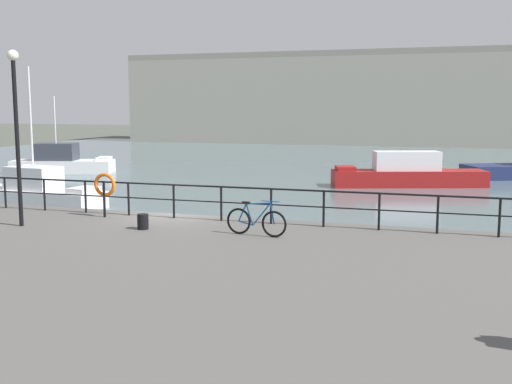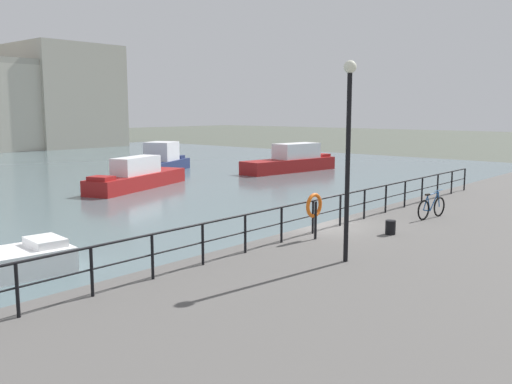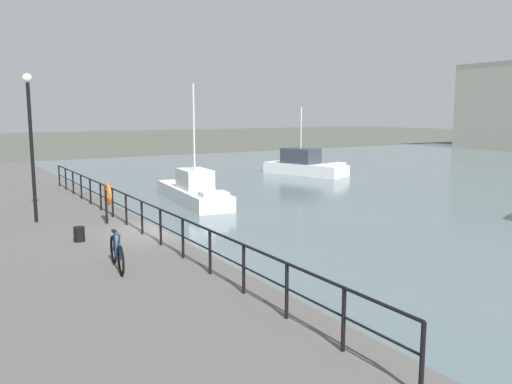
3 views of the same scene
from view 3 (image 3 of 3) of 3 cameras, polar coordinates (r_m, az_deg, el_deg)
ground_plane at (r=17.71m, az=-10.13°, el=-7.44°), size 240.00×240.00×0.00m
moored_blue_motorboat at (r=41.44m, az=5.23°, el=2.95°), size 7.14×4.04×5.25m
moored_red_daysailer at (r=28.81m, az=-6.78°, el=0.13°), size 8.03×2.78×6.33m
quay_railing at (r=17.47m, az=-13.12°, el=-1.61°), size 23.84×0.07×1.08m
parked_bicycle at (r=13.25m, az=-14.82°, el=-6.48°), size 1.76×0.28×0.98m
mooring_bollard at (r=16.41m, az=-18.58°, el=-4.34°), size 0.32×0.32×0.44m
life_ring_stand at (r=18.60m, az=-15.79°, el=-0.35°), size 0.75×0.16×1.40m
quay_lamp_post at (r=19.49m, az=-23.21°, el=6.24°), size 0.32×0.32×5.06m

